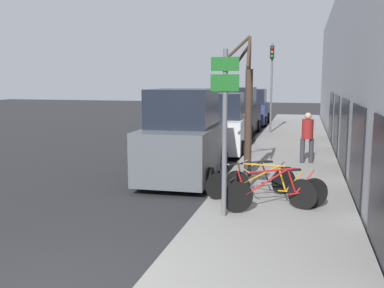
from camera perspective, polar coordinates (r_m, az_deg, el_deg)
The scene contains 14 objects.
ground_plane at distance 16.25m, azimuth 3.65°, elevation -1.48°, with size 80.00×80.00×0.00m, color #28282B.
sidewalk_curb at distance 18.72m, azimuth 13.16°, elevation -0.14°, with size 3.20×32.00×0.15m.
building_facade at distance 18.48m, azimuth 18.98°, elevation 9.29°, with size 0.23×32.00×6.50m.
signpost at distance 8.25m, azimuth 4.39°, elevation 2.61°, with size 0.55×0.12×3.24m.
bicycle_0 at distance 8.99m, azimuth 11.18°, elevation -6.35°, with size 2.08×1.04×0.89m.
bicycle_1 at distance 9.45m, azimuth 10.15°, elevation -5.61°, with size 2.06×0.77×0.88m.
bicycle_2 at distance 9.94m, azimuth 7.97°, elevation -4.93°, with size 1.93×1.19×0.84m.
parked_car_0 at distance 12.12m, azimuth -1.04°, elevation 0.62°, with size 2.20×4.24×2.57m.
parked_car_1 at distance 16.78m, azimuth 3.95°, elevation 2.43°, with size 2.23×4.23×2.32m.
parked_car_2 at distance 22.24m, azimuth 6.09°, elevation 4.05°, with size 2.10×4.82×2.46m.
parked_car_3 at distance 27.66m, azimuth 8.09°, elevation 4.70°, with size 2.09×4.59×2.27m.
pedestrian_near at distance 14.28m, azimuth 15.14°, elevation 1.30°, with size 0.42×0.36×1.64m.
street_tree at distance 11.83m, azimuth 7.37°, elevation 4.60°, with size 1.09×2.09×3.86m.
traffic_light at distance 22.25m, azimuth 10.57°, elevation 8.92°, with size 0.20×0.30×4.50m.
Camera 1 is at (3.07, -4.51, 2.81)m, focal length 40.00 mm.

